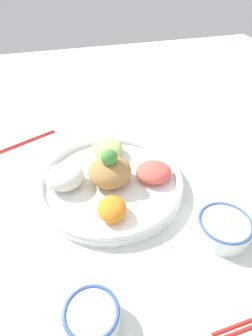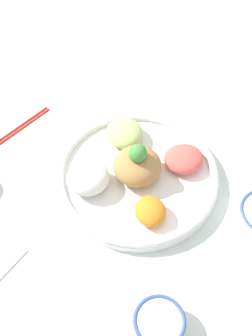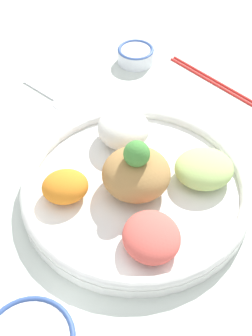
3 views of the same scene
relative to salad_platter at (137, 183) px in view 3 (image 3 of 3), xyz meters
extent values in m
plane|color=silver|center=(0.02, 0.01, -0.03)|extent=(2.40, 2.40, 0.00)
cylinder|color=white|center=(0.00, 0.00, -0.02)|extent=(0.38, 0.38, 0.02)
torus|color=white|center=(0.00, 0.00, 0.00)|extent=(0.38, 0.38, 0.02)
ellipsoid|color=#B7DB7A|center=(-0.02, -0.11, 0.02)|extent=(0.10, 0.11, 0.05)
ellipsoid|color=white|center=(0.11, -0.01, 0.02)|extent=(0.11, 0.11, 0.06)
ellipsoid|color=orange|center=(0.02, 0.12, 0.01)|extent=(0.08, 0.08, 0.04)
ellipsoid|color=#E55B51|center=(-0.12, 0.02, 0.01)|extent=(0.11, 0.10, 0.04)
ellipsoid|color=#AD7F47|center=(0.00, 0.00, 0.03)|extent=(0.11, 0.11, 0.07)
sphere|color=#478E3D|center=(0.00, 0.00, 0.07)|extent=(0.04, 0.04, 0.04)
cylinder|color=white|center=(0.36, -0.13, -0.01)|extent=(0.08, 0.08, 0.03)
torus|color=#38569E|center=(0.36, -0.13, 0.00)|extent=(0.08, 0.08, 0.01)
cylinder|color=#DBB251|center=(0.36, -0.13, 0.00)|extent=(0.07, 0.07, 0.00)
cylinder|color=red|center=(0.23, -0.26, -0.02)|extent=(0.23, 0.11, 0.01)
cylinder|color=red|center=(0.24, -0.27, -0.02)|extent=(0.23, 0.11, 0.01)
cube|color=silver|center=(0.33, 0.10, -0.02)|extent=(0.09, 0.06, 0.01)
ellipsoid|color=silver|center=(0.27, 0.06, -0.02)|extent=(0.06, 0.06, 0.01)
camera|label=1|loc=(0.10, 0.54, 0.50)|focal=30.00mm
camera|label=2|loc=(0.24, 0.49, 0.75)|focal=42.00mm
camera|label=3|loc=(-0.47, 0.18, 0.59)|focal=50.00mm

